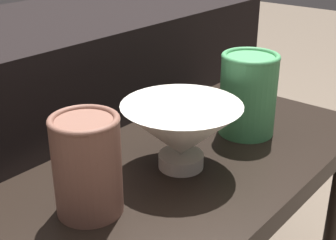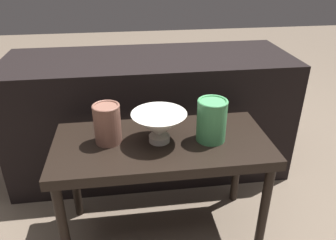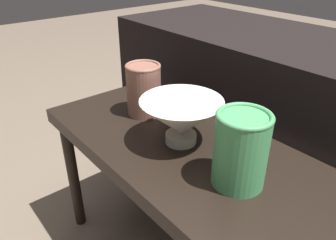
# 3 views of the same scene
# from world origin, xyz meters

# --- Properties ---
(table) EXTENTS (0.82, 0.39, 0.46)m
(table) POSITION_xyz_m (0.00, 0.00, 0.41)
(table) COLOR black
(table) RESTS_ON ground_plane
(couch_backdrop) EXTENTS (1.43, 0.50, 0.64)m
(couch_backdrop) POSITION_xyz_m (0.00, 0.52, 0.32)
(couch_backdrop) COLOR black
(couch_backdrop) RESTS_ON ground_plane
(bowl) EXTENTS (0.21, 0.21, 0.12)m
(bowl) POSITION_xyz_m (-0.01, -0.00, 0.53)
(bowl) COLOR silver
(bowl) RESTS_ON table
(vase_textured_left) EXTENTS (0.10, 0.10, 0.15)m
(vase_textured_left) POSITION_xyz_m (-0.20, 0.02, 0.54)
(vase_textured_left) COLOR brown
(vase_textured_left) RESTS_ON table
(vase_colorful_right) EXTENTS (0.11, 0.11, 0.16)m
(vase_colorful_right) POSITION_xyz_m (0.18, -0.01, 0.55)
(vase_colorful_right) COLOR #47995B
(vase_colorful_right) RESTS_ON table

